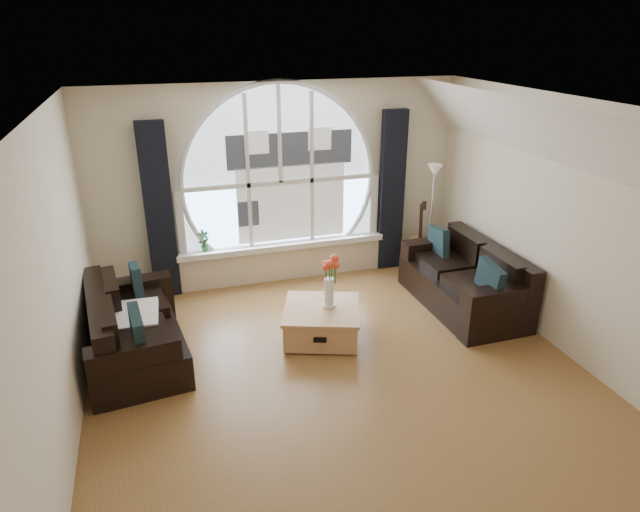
{
  "coord_description": "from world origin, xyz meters",
  "views": [
    {
      "loc": [
        -1.63,
        -4.4,
        3.37
      ],
      "look_at": [
        0.0,
        0.9,
        1.05
      ],
      "focal_mm": 31.38,
      "sensor_mm": 36.0,
      "label": 1
    }
  ],
  "objects_px": {
    "coffee_chest": "(322,321)",
    "vase_flowers": "(329,275)",
    "sofa_left": "(135,324)",
    "potted_plant": "(204,241)",
    "floor_lamp": "(431,221)",
    "sofa_right": "(464,278)",
    "guitar": "(418,234)"
  },
  "relations": [
    {
      "from": "coffee_chest",
      "to": "vase_flowers",
      "type": "xyz_separation_m",
      "value": [
        0.09,
        0.01,
        0.56
      ]
    },
    {
      "from": "sofa_left",
      "to": "vase_flowers",
      "type": "xyz_separation_m",
      "value": [
        2.12,
        -0.18,
        0.37
      ]
    },
    {
      "from": "potted_plant",
      "to": "floor_lamp",
      "type": "bearing_deg",
      "value": -7.36
    },
    {
      "from": "sofa_right",
      "to": "floor_lamp",
      "type": "xyz_separation_m",
      "value": [
        0.07,
        1.08,
        0.4
      ]
    },
    {
      "from": "sofa_right",
      "to": "coffee_chest",
      "type": "xyz_separation_m",
      "value": [
        -1.94,
        -0.2,
        -0.19
      ]
    },
    {
      "from": "floor_lamp",
      "to": "potted_plant",
      "type": "height_order",
      "value": "floor_lamp"
    },
    {
      "from": "vase_flowers",
      "to": "potted_plant",
      "type": "xyz_separation_m",
      "value": [
        -1.21,
        1.66,
        -0.06
      ]
    },
    {
      "from": "coffee_chest",
      "to": "potted_plant",
      "type": "xyz_separation_m",
      "value": [
        -1.12,
        1.68,
        0.49
      ]
    },
    {
      "from": "coffee_chest",
      "to": "guitar",
      "type": "height_order",
      "value": "guitar"
    },
    {
      "from": "guitar",
      "to": "potted_plant",
      "type": "xyz_separation_m",
      "value": [
        -3.05,
        0.2,
        0.17
      ]
    },
    {
      "from": "coffee_chest",
      "to": "potted_plant",
      "type": "height_order",
      "value": "potted_plant"
    },
    {
      "from": "sofa_left",
      "to": "vase_flowers",
      "type": "bearing_deg",
      "value": -11.57
    },
    {
      "from": "vase_flowers",
      "to": "guitar",
      "type": "height_order",
      "value": "vase_flowers"
    },
    {
      "from": "guitar",
      "to": "potted_plant",
      "type": "height_order",
      "value": "guitar"
    },
    {
      "from": "floor_lamp",
      "to": "sofa_right",
      "type": "bearing_deg",
      "value": -93.46
    },
    {
      "from": "sofa_left",
      "to": "vase_flowers",
      "type": "distance_m",
      "value": 2.16
    },
    {
      "from": "coffee_chest",
      "to": "sofa_right",
      "type": "bearing_deg",
      "value": 25.39
    },
    {
      "from": "potted_plant",
      "to": "sofa_left",
      "type": "bearing_deg",
      "value": -121.59
    },
    {
      "from": "vase_flowers",
      "to": "floor_lamp",
      "type": "distance_m",
      "value": 2.29
    },
    {
      "from": "sofa_right",
      "to": "floor_lamp",
      "type": "relative_size",
      "value": 1.14
    },
    {
      "from": "coffee_chest",
      "to": "guitar",
      "type": "bearing_deg",
      "value": 56.9
    },
    {
      "from": "sofa_left",
      "to": "guitar",
      "type": "bearing_deg",
      "value": 11.14
    },
    {
      "from": "floor_lamp",
      "to": "potted_plant",
      "type": "xyz_separation_m",
      "value": [
        -3.12,
        0.4,
        -0.1
      ]
    },
    {
      "from": "potted_plant",
      "to": "sofa_right",
      "type": "bearing_deg",
      "value": -25.82
    },
    {
      "from": "sofa_right",
      "to": "floor_lamp",
      "type": "bearing_deg",
      "value": 85.86
    },
    {
      "from": "sofa_left",
      "to": "sofa_right",
      "type": "xyz_separation_m",
      "value": [
        3.97,
        0.01,
        0.0
      ]
    },
    {
      "from": "sofa_left",
      "to": "vase_flowers",
      "type": "relative_size",
      "value": 2.48
    },
    {
      "from": "coffee_chest",
      "to": "vase_flowers",
      "type": "relative_size",
      "value": 1.21
    },
    {
      "from": "vase_flowers",
      "to": "potted_plant",
      "type": "height_order",
      "value": "vase_flowers"
    },
    {
      "from": "guitar",
      "to": "coffee_chest",
      "type": "bearing_deg",
      "value": -121.94
    },
    {
      "from": "guitar",
      "to": "potted_plant",
      "type": "distance_m",
      "value": 3.06
    },
    {
      "from": "vase_flowers",
      "to": "floor_lamp",
      "type": "relative_size",
      "value": 0.44
    }
  ]
}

